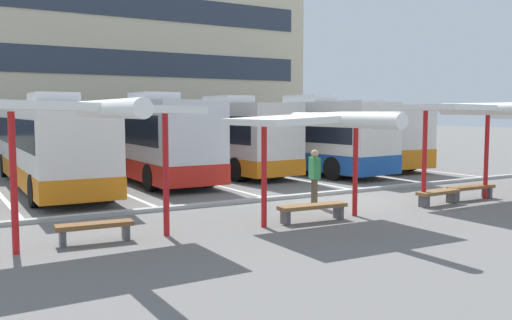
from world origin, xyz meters
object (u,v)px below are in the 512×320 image
(coach_bus_4, at_px, (344,136))
(waiting_shelter_1, at_px, (319,121))
(coach_bus_1, at_px, (143,139))
(waiting_shelter_2, at_px, (465,111))
(coach_bus_3, at_px, (290,136))
(coach_bus_0, at_px, (47,144))
(coach_bus_2, at_px, (213,137))
(bench_2, at_px, (438,194))
(waiting_passenger_0, at_px, (315,174))
(bench_1, at_px, (313,209))
(bench_3, at_px, (471,189))
(bench_0, at_px, (95,228))
(waiting_shelter_0, at_px, (96,111))

(coach_bus_4, distance_m, waiting_shelter_1, 16.02)
(coach_bus_1, distance_m, waiting_shelter_2, 13.38)
(coach_bus_3, relative_size, waiting_shelter_2, 2.51)
(coach_bus_0, distance_m, coach_bus_1, 4.29)
(coach_bus_2, xyz_separation_m, coach_bus_3, (3.56, -1.23, 0.01))
(bench_2, xyz_separation_m, waiting_passenger_0, (-3.47, 1.70, 0.68))
(coach_bus_3, height_order, bench_1, coach_bus_3)
(coach_bus_4, bearing_deg, bench_3, -109.85)
(waiting_shelter_2, height_order, waiting_passenger_0, waiting_shelter_2)
(waiting_shelter_2, bearing_deg, coach_bus_2, 102.05)
(coach_bus_4, relative_size, bench_0, 6.65)
(waiting_shelter_0, distance_m, waiting_passenger_0, 7.34)
(coach_bus_0, bearing_deg, bench_2, -47.63)
(waiting_shelter_2, height_order, bench_2, waiting_shelter_2)
(coach_bus_0, height_order, coach_bus_1, coach_bus_1)
(bench_0, height_order, waiting_shelter_1, waiting_shelter_1)
(bench_0, height_order, waiting_passenger_0, waiting_passenger_0)
(coach_bus_4, distance_m, bench_2, 13.03)
(bench_1, distance_m, waiting_shelter_2, 6.29)
(bench_0, height_order, waiting_shelter_2, waiting_shelter_2)
(coach_bus_3, xyz_separation_m, waiting_shelter_1, (-6.69, -11.13, 0.95))
(coach_bus_3, bearing_deg, waiting_shelter_2, -94.89)
(coach_bus_3, xyz_separation_m, waiting_passenger_0, (-5.31, -9.14, -0.67))
(coach_bus_2, bearing_deg, bench_2, -81.91)
(bench_0, bearing_deg, bench_1, -5.31)
(coach_bus_2, distance_m, bench_2, 12.27)
(coach_bus_1, relative_size, bench_0, 6.97)
(bench_0, relative_size, waiting_shelter_1, 0.38)
(waiting_shelter_0, bearing_deg, bench_3, 0.67)
(coach_bus_0, bearing_deg, bench_3, -42.09)
(bench_1, relative_size, bench_3, 1.04)
(bench_3, bearing_deg, coach_bus_4, 70.15)
(bench_1, height_order, waiting_shelter_2, waiting_shelter_2)
(waiting_shelter_2, relative_size, bench_2, 2.87)
(bench_2, bearing_deg, coach_bus_0, 132.37)
(waiting_shelter_0, height_order, bench_3, waiting_shelter_0)
(coach_bus_1, distance_m, bench_0, 12.25)
(coach_bus_1, distance_m, waiting_passenger_0, 10.07)
(coach_bus_1, relative_size, bench_2, 7.07)
(bench_1, bearing_deg, waiting_shelter_2, -1.21)
(coach_bus_0, xyz_separation_m, waiting_shelter_1, (4.70, -10.74, 0.99))
(coach_bus_2, height_order, waiting_shelter_1, coach_bus_2)
(coach_bus_1, height_order, bench_1, coach_bus_1)
(coach_bus_3, distance_m, waiting_shelter_1, 13.02)
(bench_3, bearing_deg, waiting_shelter_0, -179.33)
(waiting_passenger_0, bearing_deg, bench_0, -169.74)
(waiting_passenger_0, bearing_deg, coach_bus_1, 101.06)
(coach_bus_3, relative_size, bench_0, 7.09)
(coach_bus_1, bearing_deg, bench_3, -57.62)
(coach_bus_4, height_order, bench_1, coach_bus_4)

